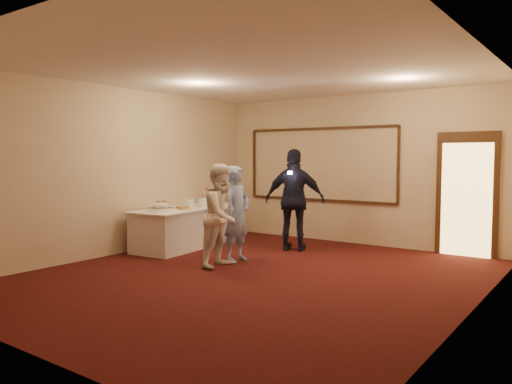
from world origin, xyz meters
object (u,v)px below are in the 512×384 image
(cupcake_stand, at_px, (207,197))
(man, at_px, (237,214))
(pavlova_tray, at_px, (161,207))
(tart, at_px, (183,208))
(guest, at_px, (295,200))
(buffet_table, at_px, (188,227))
(woman, at_px, (223,215))
(plate_stack_b, at_px, (203,202))
(plate_stack_a, at_px, (189,203))

(cupcake_stand, bearing_deg, man, -36.46)
(pavlova_tray, distance_m, cupcake_stand, 1.71)
(tart, bearing_deg, guest, 35.51)
(buffet_table, distance_m, woman, 2.02)
(pavlova_tray, xyz_separation_m, cupcake_stand, (-0.36, 1.67, 0.07))
(plate_stack_b, height_order, guest, guest)
(tart, bearing_deg, woman, -23.16)
(cupcake_stand, relative_size, tart, 1.33)
(pavlova_tray, bearing_deg, plate_stack_b, 88.42)
(cupcake_stand, height_order, plate_stack_b, cupcake_stand)
(plate_stack_a, relative_size, guest, 0.10)
(guest, bearing_deg, pavlova_tray, 21.44)
(tart, relative_size, woman, 0.18)
(buffet_table, xyz_separation_m, cupcake_stand, (-0.25, 0.86, 0.52))
(plate_stack_b, bearing_deg, guest, 17.83)
(pavlova_tray, relative_size, woman, 0.32)
(pavlova_tray, relative_size, man, 0.33)
(pavlova_tray, bearing_deg, guest, 42.76)
(pavlova_tray, height_order, plate_stack_a, pavlova_tray)
(buffet_table, relative_size, woman, 1.61)
(plate_stack_a, bearing_deg, guest, 23.11)
(buffet_table, relative_size, cupcake_stand, 6.62)
(plate_stack_a, relative_size, man, 0.12)
(cupcake_stand, relative_size, man, 0.25)
(pavlova_tray, distance_m, plate_stack_b, 1.10)
(man, height_order, woman, woman)
(guest, bearing_deg, plate_stack_a, 1.80)
(tart, height_order, guest, guest)
(tart, height_order, man, man)
(pavlova_tray, bearing_deg, plate_stack_a, 97.25)
(pavlova_tray, xyz_separation_m, man, (1.54, 0.27, -0.04))
(tart, xyz_separation_m, guest, (1.71, 1.22, 0.15))
(guest, bearing_deg, plate_stack_b, -3.49)
(buffet_table, distance_m, plate_stack_b, 0.57)
(plate_stack_a, distance_m, guest, 2.09)
(plate_stack_b, xyz_separation_m, tart, (0.07, -0.65, -0.06))
(plate_stack_b, distance_m, man, 1.73)
(man, relative_size, guest, 0.84)
(man, bearing_deg, cupcake_stand, 51.89)
(plate_stack_a, distance_m, tart, 0.45)
(cupcake_stand, height_order, guest, guest)
(man, distance_m, woman, 0.45)
(plate_stack_a, distance_m, man, 1.75)
(cupcake_stand, xyz_separation_m, man, (1.90, -1.40, -0.11))
(buffet_table, height_order, cupcake_stand, cupcake_stand)
(pavlova_tray, distance_m, plate_stack_a, 0.86)
(woman, bearing_deg, plate_stack_a, 54.44)
(plate_stack_a, xyz_separation_m, woman, (1.70, -1.04, -0.03))
(cupcake_stand, height_order, tart, cupcake_stand)
(man, bearing_deg, buffet_table, 69.94)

